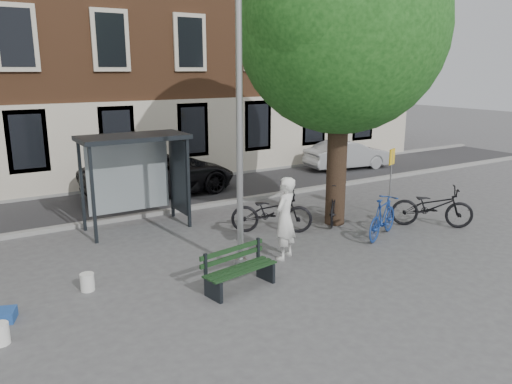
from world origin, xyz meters
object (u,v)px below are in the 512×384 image
object	(u,v)px
bike_d	(335,202)
bike_a	(272,212)
bike_c	(432,207)
painter	(285,218)
car_dark	(160,173)
car_silver	(347,155)
lamppost	(240,145)
bench	(239,271)
notice_sign	(391,167)
bike_b	(383,217)
bus_shelter	(147,159)

from	to	relation	value
bike_d	bike_a	bearing A→B (deg)	41.13
bike_a	bike_c	bearing A→B (deg)	-82.14
painter	bike_c	distance (m)	4.94
car_dark	car_silver	bearing A→B (deg)	-93.92
lamppost	bench	bearing A→B (deg)	-121.73
lamppost	bike_d	bearing A→B (deg)	21.58
bike_d	car_silver	xyz separation A→B (m)	(5.69, 5.82, 0.04)
car_dark	bike_d	bearing A→B (deg)	-156.11
lamppost	bike_c	bearing A→B (deg)	-1.57
bike_c	notice_sign	bearing A→B (deg)	53.70
car_silver	notice_sign	xyz separation A→B (m)	(-3.94, -6.26, 0.89)
bike_a	bike_b	bearing A→B (deg)	-96.52
bike_a	bike_c	distance (m)	4.55
bike_b	notice_sign	xyz separation A→B (m)	(1.58, 1.28, 0.97)
lamppost	bus_shelter	world-z (taller)	lamppost
painter	bike_a	xyz separation A→B (m)	(0.80, 1.76, -0.40)
bench	bike_c	bearing A→B (deg)	-4.23
painter	notice_sign	distance (m)	4.82
car_silver	bike_b	bearing A→B (deg)	151.47
lamppost	car_silver	bearing A→B (deg)	37.26
painter	bike_d	size ratio (longest dim) A/B	0.98
bike_b	car_dark	distance (m)	8.19
lamppost	car_silver	world-z (taller)	lamppost
notice_sign	bike_c	bearing A→B (deg)	-100.05
painter	bike_c	world-z (taller)	painter
car_dark	notice_sign	world-z (taller)	notice_sign
bench	bike_b	world-z (taller)	bike_b
bike_b	car_silver	xyz separation A→B (m)	(5.51, 7.54, 0.09)
bike_b	bench	bearing A→B (deg)	74.80
bike_d	bike_b	bearing A→B (deg)	141.49
notice_sign	car_silver	bearing A→B (deg)	36.17
bike_a	notice_sign	distance (m)	4.00
bench	notice_sign	size ratio (longest dim) A/B	0.81
lamppost	bike_b	distance (m)	4.82
bike_b	bike_c	bearing A→B (deg)	-116.43
bench	lamppost	bearing A→B (deg)	47.93
painter	bike_b	bearing A→B (deg)	146.76
lamppost	bike_b	xyz separation A→B (m)	(4.26, -0.10, -2.24)
bus_shelter	car_dark	size ratio (longest dim) A/B	0.53
painter	car_dark	world-z (taller)	painter
bike_c	bike_b	bearing A→B (deg)	130.04
bus_shelter	bench	bearing A→B (deg)	-89.26
bus_shelter	car_dark	world-z (taller)	bus_shelter
painter	bench	world-z (taller)	painter
bench	bike_d	bearing A→B (deg)	18.00
painter	car_silver	world-z (taller)	painter
bike_c	car_dark	bearing A→B (deg)	76.09
painter	bike_a	size ratio (longest dim) A/B	0.89
lamppost	bike_a	bearing A→B (deg)	41.55
bike_b	car_silver	world-z (taller)	car_silver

